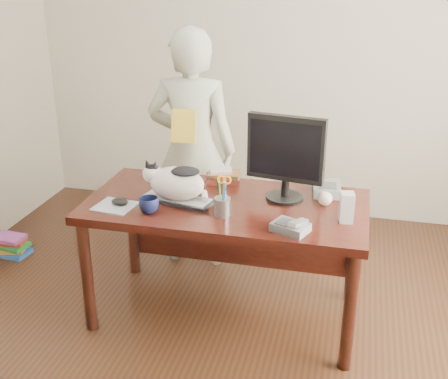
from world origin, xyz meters
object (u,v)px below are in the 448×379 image
at_px(keyboard, 177,200).
at_px(speaker, 347,207).
at_px(mouse, 120,202).
at_px(calculator, 327,188).
at_px(phone, 291,227).
at_px(baseball, 325,199).
at_px(book_stack, 223,176).
at_px(monitor, 286,154).
at_px(pen_cup, 222,204).
at_px(cat, 175,182).
at_px(book_pile_b, 12,246).
at_px(coffee_mug, 149,205).
at_px(desk, 229,220).
at_px(person, 192,150).

height_order(keyboard, speaker, speaker).
relative_size(mouse, calculator, 0.46).
bearing_deg(keyboard, mouse, -144.52).
bearing_deg(phone, keyboard, -176.71).
xyz_separation_m(keyboard, baseball, (0.83, 0.15, 0.03)).
xyz_separation_m(baseball, book_stack, (-0.65, 0.22, -0.01)).
height_order(mouse, phone, phone).
relative_size(monitor, mouse, 4.73).
distance_m(pen_cup, baseball, 0.60).
height_order(keyboard, book_stack, book_stack).
relative_size(cat, book_pile_b, 1.60).
distance_m(coffee_mug, speaker, 1.06).
distance_m(desk, book_stack, 0.32).
xyz_separation_m(speaker, calculator, (-0.13, 0.37, -0.05)).
bearing_deg(pen_cup, monitor, 44.40).
relative_size(cat, book_stack, 1.73).
xyz_separation_m(coffee_mug, baseball, (0.93, 0.33, -0.00)).
bearing_deg(person, baseball, 145.63).
bearing_deg(monitor, keyboard, -154.82).
bearing_deg(calculator, book_pile_b, 171.37).
xyz_separation_m(phone, book_pile_b, (-2.13, 0.63, -0.71)).
xyz_separation_m(keyboard, phone, (0.68, -0.23, 0.02)).
relative_size(desk, book_stack, 6.69).
bearing_deg(desk, coffee_mug, -140.80).
bearing_deg(book_pile_b, pen_cup, -16.77).
xyz_separation_m(monitor, calculator, (0.23, 0.16, -0.25)).
xyz_separation_m(pen_cup, baseball, (0.53, 0.27, -0.02)).
xyz_separation_m(keyboard, monitor, (0.59, 0.17, 0.27)).
bearing_deg(mouse, speaker, 11.50).
xyz_separation_m(pen_cup, book_pile_b, (-1.74, 0.53, -0.74)).
xyz_separation_m(pen_cup, speaker, (0.65, 0.08, 0.02)).
relative_size(keyboard, calculator, 1.93).
bearing_deg(person, speaker, 141.08).
xyz_separation_m(keyboard, person, (-0.11, 0.68, 0.07)).
bearing_deg(cat, speaker, 9.73).
bearing_deg(speaker, baseball, 115.18).
xyz_separation_m(speaker, book_stack, (-0.77, 0.41, -0.05)).
bearing_deg(mouse, book_stack, 53.65).
relative_size(desk, baseball, 19.77).
bearing_deg(monitor, pen_cup, -126.15).
bearing_deg(desk, person, 125.34).
bearing_deg(monitor, calculator, 44.43).
bearing_deg(book_pile_b, mouse, -24.94).
bearing_deg(desk, book_stack, 111.78).
bearing_deg(pen_cup, book_pile_b, 163.23).
relative_size(book_stack, calculator, 1.04).
xyz_separation_m(desk, baseball, (0.55, 0.02, 0.19)).
bearing_deg(book_stack, book_pile_b, 167.86).
distance_m(pen_cup, mouse, 0.60).
distance_m(pen_cup, calculator, 0.69).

